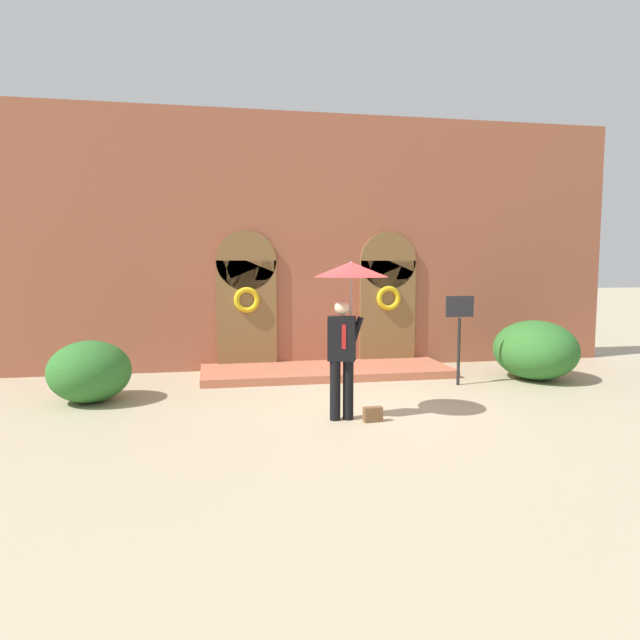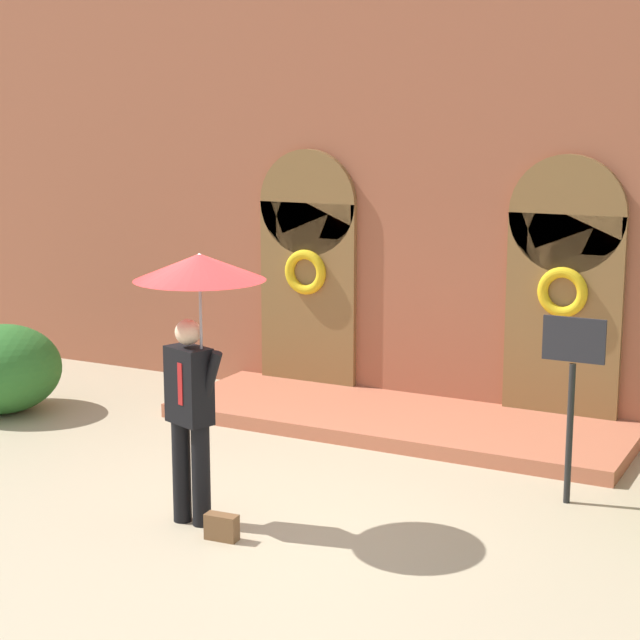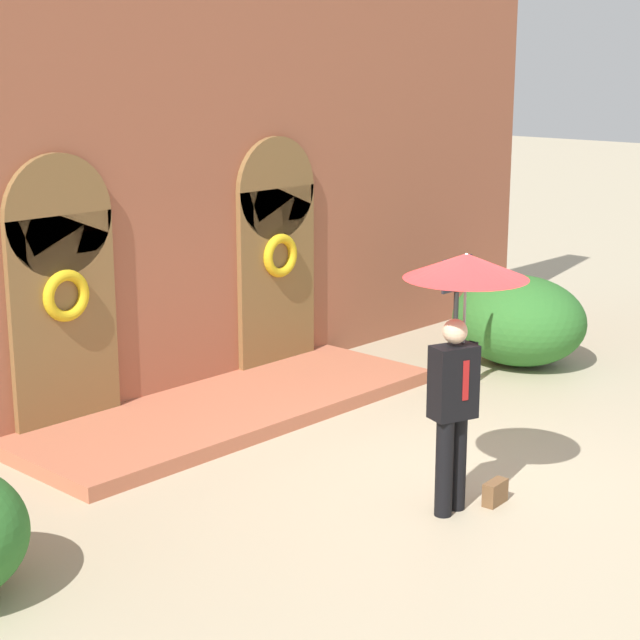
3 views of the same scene
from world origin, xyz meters
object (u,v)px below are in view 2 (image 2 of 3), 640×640
(person_with_umbrella, at_px, (197,307))
(sign_post, at_px, (572,379))
(shrub_left, at_px, (2,369))
(handbag, at_px, (222,527))

(person_with_umbrella, xyz_separation_m, sign_post, (2.66, 1.97, -0.75))
(sign_post, xyz_separation_m, shrub_left, (-6.69, -0.09, -0.64))
(person_with_umbrella, height_order, sign_post, person_with_umbrella)
(handbag, height_order, shrub_left, shrub_left)
(handbag, distance_m, sign_post, 3.35)
(handbag, relative_size, sign_post, 0.16)
(shrub_left, bearing_deg, handbag, -25.43)
(person_with_umbrella, height_order, handbag, person_with_umbrella)
(handbag, xyz_separation_m, shrub_left, (-4.36, 2.07, 0.41))
(person_with_umbrella, distance_m, shrub_left, 4.66)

